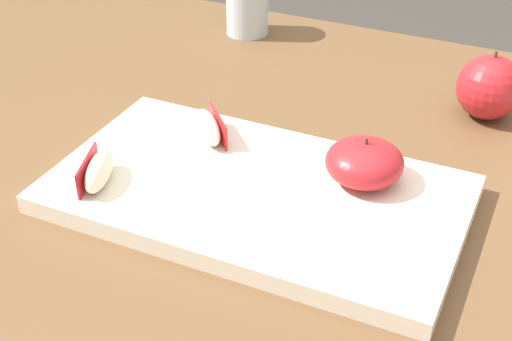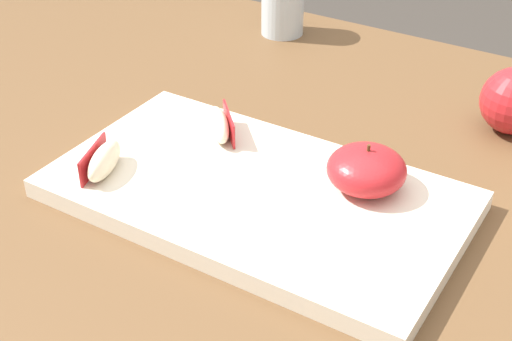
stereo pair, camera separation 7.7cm
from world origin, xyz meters
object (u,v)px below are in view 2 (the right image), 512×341
(cutting_board, at_px, (256,194))
(apple_half_skin_up, at_px, (366,169))
(apple_wedge_middle, at_px, (219,125))
(apple_wedge_back, at_px, (103,161))
(drinking_glass_water, at_px, (283,2))

(cutting_board, distance_m, apple_half_skin_up, 0.12)
(apple_half_skin_up, bearing_deg, apple_wedge_middle, 177.84)
(cutting_board, bearing_deg, apple_wedge_back, -157.04)
(apple_half_skin_up, relative_size, apple_wedge_middle, 1.23)
(cutting_board, bearing_deg, apple_wedge_middle, 144.38)
(apple_half_skin_up, distance_m, drinking_glass_water, 0.48)
(apple_wedge_middle, bearing_deg, apple_wedge_back, -115.65)
(apple_wedge_middle, height_order, drinking_glass_water, drinking_glass_water)
(cutting_board, bearing_deg, apple_half_skin_up, 30.28)
(apple_half_skin_up, distance_m, apple_wedge_back, 0.28)
(apple_wedge_middle, distance_m, apple_wedge_back, 0.15)
(cutting_board, distance_m, apple_wedge_back, 0.17)
(cutting_board, distance_m, apple_wedge_middle, 0.12)
(cutting_board, bearing_deg, drinking_glass_water, 116.58)
(drinking_glass_water, bearing_deg, cutting_board, -63.42)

